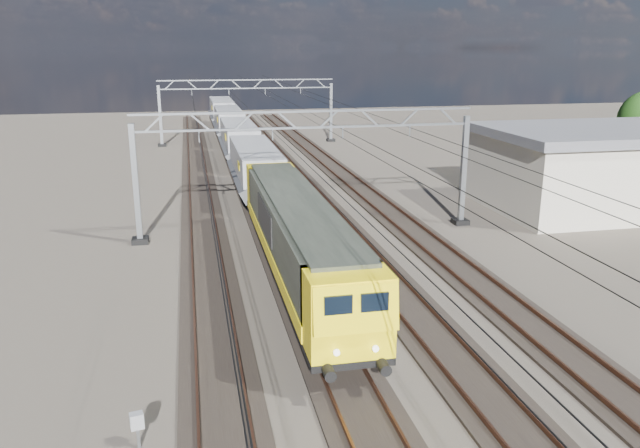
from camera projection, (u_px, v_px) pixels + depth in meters
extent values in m
plane|color=#2B2620|center=(323.00, 254.00, 32.68)|extent=(160.00, 160.00, 0.00)
cube|color=black|center=(207.00, 261.00, 31.48)|extent=(2.60, 140.00, 0.12)
cube|color=#553222|center=(192.00, 259.00, 31.29)|extent=(0.08, 140.00, 0.16)
cube|color=#553222|center=(221.00, 257.00, 31.58)|extent=(0.08, 140.00, 0.16)
cube|color=black|center=(285.00, 256.00, 32.27)|extent=(2.60, 140.00, 0.12)
cube|color=#553222|center=(271.00, 254.00, 32.08)|extent=(0.08, 140.00, 0.16)
cube|color=#553222|center=(299.00, 252.00, 32.37)|extent=(0.08, 140.00, 0.16)
cube|color=black|center=(360.00, 251.00, 33.06)|extent=(2.60, 140.00, 0.12)
cube|color=#553222|center=(347.00, 249.00, 32.87)|extent=(0.08, 140.00, 0.16)
cube|color=#553222|center=(373.00, 247.00, 33.16)|extent=(0.08, 140.00, 0.16)
cube|color=black|center=(431.00, 246.00, 33.85)|extent=(2.60, 140.00, 0.12)
cube|color=#553222|center=(418.00, 244.00, 33.66)|extent=(0.08, 140.00, 0.16)
cube|color=#553222|center=(443.00, 242.00, 33.95)|extent=(0.08, 140.00, 0.16)
cube|color=gray|center=(136.00, 185.00, 33.68)|extent=(0.30, 0.30, 6.60)
cube|color=gray|center=(463.00, 171.00, 37.42)|extent=(0.30, 0.30, 6.60)
cube|color=black|center=(140.00, 240.00, 34.53)|extent=(0.90, 0.90, 0.30)
cube|color=black|center=(460.00, 222.00, 38.28)|extent=(0.90, 0.90, 0.30)
cube|color=gray|center=(308.00, 111.00, 34.53)|extent=(19.30, 0.18, 0.12)
cube|color=gray|center=(308.00, 128.00, 34.77)|extent=(19.30, 0.18, 0.12)
cube|color=gray|center=(154.00, 123.00, 33.01)|extent=(1.03, 0.10, 0.94)
cube|color=gray|center=(200.00, 122.00, 33.48)|extent=(1.03, 0.10, 0.94)
cube|color=gray|center=(244.00, 121.00, 33.95)|extent=(1.03, 0.10, 0.94)
cube|color=gray|center=(287.00, 120.00, 34.42)|extent=(1.03, 0.10, 0.94)
cube|color=gray|center=(329.00, 119.00, 34.89)|extent=(1.03, 0.10, 0.94)
cube|color=gray|center=(370.00, 118.00, 35.35)|extent=(1.03, 0.10, 0.94)
cube|color=gray|center=(409.00, 117.00, 35.82)|extent=(1.03, 0.10, 0.94)
cube|color=gray|center=(448.00, 116.00, 36.29)|extent=(1.03, 0.10, 0.94)
cube|color=gray|center=(199.00, 136.00, 33.68)|extent=(0.06, 0.06, 0.65)
cube|color=gray|center=(273.00, 134.00, 34.47)|extent=(0.06, 0.06, 0.65)
cube|color=gray|center=(343.00, 132.00, 35.26)|extent=(0.06, 0.06, 0.65)
cube|color=gray|center=(410.00, 131.00, 36.05)|extent=(0.06, 0.06, 0.65)
cube|color=gray|center=(160.00, 116.00, 67.58)|extent=(0.30, 0.30, 6.60)
cube|color=gray|center=(331.00, 113.00, 71.33)|extent=(0.30, 0.30, 6.60)
cube|color=black|center=(162.00, 145.00, 68.44)|extent=(0.90, 0.90, 0.30)
cube|color=black|center=(331.00, 140.00, 72.19)|extent=(0.90, 0.90, 0.30)
cube|color=gray|center=(247.00, 80.00, 68.43)|extent=(19.30, 0.18, 0.12)
cube|color=gray|center=(247.00, 88.00, 68.68)|extent=(19.30, 0.18, 0.12)
cube|color=gray|center=(169.00, 85.00, 66.92)|extent=(1.03, 0.10, 0.94)
cube|color=gray|center=(192.00, 85.00, 67.38)|extent=(1.03, 0.10, 0.94)
cube|color=gray|center=(214.00, 84.00, 67.85)|extent=(1.03, 0.10, 0.94)
cube|color=gray|center=(236.00, 84.00, 68.32)|extent=(1.03, 0.10, 0.94)
cube|color=gray|center=(258.00, 84.00, 68.79)|extent=(1.03, 0.10, 0.94)
cube|color=gray|center=(279.00, 84.00, 69.26)|extent=(1.03, 0.10, 0.94)
cube|color=gray|center=(300.00, 83.00, 69.73)|extent=(1.03, 0.10, 0.94)
cube|color=gray|center=(321.00, 83.00, 70.20)|extent=(1.03, 0.10, 0.94)
cube|color=gray|center=(192.00, 92.00, 67.58)|extent=(0.06, 0.06, 0.65)
cube|color=gray|center=(229.00, 92.00, 68.37)|extent=(0.06, 0.06, 0.65)
cube|color=gray|center=(265.00, 91.00, 69.16)|extent=(0.06, 0.06, 0.65)
cube|color=gray|center=(301.00, 91.00, 69.95)|extent=(0.06, 0.06, 0.65)
cylinder|color=black|center=(198.00, 133.00, 37.53)|extent=(0.03, 140.00, 0.03)
cylinder|color=black|center=(197.00, 125.00, 37.40)|extent=(0.03, 140.00, 0.03)
cylinder|color=black|center=(264.00, 131.00, 38.32)|extent=(0.03, 140.00, 0.03)
cylinder|color=black|center=(264.00, 123.00, 38.19)|extent=(0.03, 140.00, 0.03)
cylinder|color=black|center=(327.00, 129.00, 39.11)|extent=(0.03, 140.00, 0.03)
cylinder|color=black|center=(327.00, 121.00, 38.98)|extent=(0.03, 140.00, 0.03)
cylinder|color=black|center=(388.00, 128.00, 39.90)|extent=(0.03, 140.00, 0.03)
cylinder|color=black|center=(389.00, 120.00, 39.77)|extent=(0.03, 140.00, 0.03)
cube|color=black|center=(329.00, 329.00, 22.30)|extent=(2.20, 3.60, 0.60)
cube|color=black|center=(278.00, 229.00, 34.55)|extent=(2.20, 3.60, 0.60)
cube|color=black|center=(298.00, 260.00, 28.32)|extent=(2.65, 20.00, 0.25)
cube|color=black|center=(298.00, 268.00, 28.43)|extent=(2.20, 4.50, 0.75)
cube|color=#252A23|center=(297.00, 230.00, 27.94)|extent=(2.65, 17.00, 2.60)
cube|color=yellow|center=(268.00, 253.00, 27.94)|extent=(0.04, 17.00, 0.60)
cube|color=yellow|center=(327.00, 250.00, 28.47)|extent=(0.04, 17.00, 0.60)
cube|color=black|center=(264.00, 219.00, 28.51)|extent=(0.05, 5.00, 1.40)
cube|color=black|center=(322.00, 216.00, 29.05)|extent=(0.05, 5.00, 1.40)
cube|color=#252A23|center=(297.00, 201.00, 27.56)|extent=(2.25, 18.00, 0.15)
cube|color=yellow|center=(347.00, 311.00, 19.37)|extent=(2.65, 1.80, 2.60)
cube|color=yellow|center=(356.00, 308.00, 18.33)|extent=(2.60, 0.46, 1.52)
cube|color=black|center=(338.00, 308.00, 18.10)|extent=(0.85, 0.08, 0.75)
cube|color=black|center=(375.00, 305.00, 18.32)|extent=(0.85, 0.08, 0.75)
cylinder|color=black|center=(329.00, 373.00, 18.45)|extent=(0.36, 0.50, 0.36)
cylinder|color=black|center=(384.00, 367.00, 18.78)|extent=(0.36, 0.50, 0.36)
cylinder|color=white|center=(337.00, 353.00, 18.43)|extent=(0.20, 0.08, 0.20)
cylinder|color=white|center=(376.00, 349.00, 18.67)|extent=(0.20, 0.08, 0.20)
cube|color=yellow|center=(271.00, 188.00, 36.51)|extent=(2.65, 1.80, 2.60)
cube|color=yellow|center=(269.00, 176.00, 37.26)|extent=(2.60, 0.46, 1.52)
cube|color=black|center=(259.00, 174.00, 37.22)|extent=(0.85, 0.08, 0.75)
cube|color=black|center=(278.00, 174.00, 37.44)|extent=(0.85, 0.08, 0.75)
cylinder|color=black|center=(255.00, 207.00, 37.85)|extent=(0.36, 0.50, 0.36)
cylinder|color=black|center=(283.00, 205.00, 38.18)|extent=(0.36, 0.50, 0.36)
cylinder|color=white|center=(259.00, 197.00, 37.64)|extent=(0.20, 0.08, 0.20)
cylinder|color=white|center=(279.00, 196.00, 37.88)|extent=(0.20, 0.08, 0.20)
cube|color=black|center=(263.00, 202.00, 40.87)|extent=(2.20, 2.60, 0.55)
cube|color=black|center=(250.00, 175.00, 49.34)|extent=(2.20, 2.60, 0.55)
cube|color=black|center=(256.00, 182.00, 45.01)|extent=(2.40, 13.00, 0.20)
cube|color=gray|center=(255.00, 159.00, 44.54)|extent=(2.80, 12.00, 1.80)
cube|color=#484B4F|center=(242.00, 176.00, 44.69)|extent=(1.48, 12.00, 1.36)
cube|color=#484B4F|center=(269.00, 175.00, 45.06)|extent=(1.48, 12.00, 1.36)
cube|color=yellow|center=(239.00, 166.00, 41.40)|extent=(0.04, 1.20, 0.50)
cube|color=black|center=(244.00, 164.00, 54.24)|extent=(2.20, 2.60, 0.55)
cube|color=black|center=(236.00, 148.00, 62.71)|extent=(2.20, 2.60, 0.55)
cube|color=black|center=(239.00, 152.00, 58.38)|extent=(2.40, 13.00, 0.20)
cube|color=gray|center=(239.00, 133.00, 57.91)|extent=(2.80, 12.00, 1.80)
cube|color=#484B4F|center=(229.00, 147.00, 58.06)|extent=(1.48, 12.00, 1.36)
cube|color=#484B4F|center=(249.00, 146.00, 58.44)|extent=(1.48, 12.00, 1.36)
cube|color=yellow|center=(225.00, 137.00, 54.78)|extent=(0.04, 1.20, 0.50)
cube|color=black|center=(232.00, 141.00, 67.61)|extent=(2.20, 2.60, 0.55)
cube|color=black|center=(227.00, 130.00, 76.09)|extent=(2.20, 2.60, 0.55)
cube|color=black|center=(229.00, 132.00, 71.75)|extent=(2.40, 13.00, 0.20)
cube|color=gray|center=(229.00, 117.00, 71.28)|extent=(2.80, 12.00, 1.80)
cube|color=#484B4F|center=(221.00, 128.00, 71.44)|extent=(1.48, 12.00, 1.36)
cube|color=#484B4F|center=(237.00, 128.00, 71.81)|extent=(1.48, 12.00, 1.36)
cube|color=yellow|center=(217.00, 119.00, 68.15)|extent=(0.04, 1.20, 0.50)
cube|color=black|center=(224.00, 126.00, 80.99)|extent=(2.20, 2.60, 0.55)
cube|color=black|center=(221.00, 118.00, 89.46)|extent=(2.20, 2.60, 0.55)
cube|color=black|center=(222.00, 119.00, 85.13)|extent=(2.40, 13.00, 0.20)
cube|color=gray|center=(222.00, 106.00, 84.66)|extent=(2.80, 12.00, 1.80)
cube|color=#484B4F|center=(215.00, 116.00, 84.81)|extent=(1.48, 12.00, 1.36)
cube|color=#484B4F|center=(229.00, 115.00, 85.19)|extent=(1.48, 12.00, 1.36)
cube|color=yellow|center=(212.00, 108.00, 81.52)|extent=(0.04, 1.20, 0.50)
cube|color=gray|center=(138.00, 438.00, 16.78)|extent=(0.10, 0.10, 0.62)
cube|color=#B0B3B8|center=(137.00, 421.00, 16.64)|extent=(0.40, 0.33, 0.44)
cube|color=beige|center=(623.00, 172.00, 42.02)|extent=(18.00, 10.00, 4.80)
cube|color=slate|center=(628.00, 131.00, 41.28)|extent=(18.60, 10.60, 0.60)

